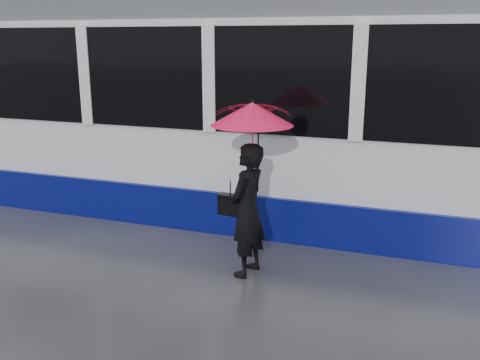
% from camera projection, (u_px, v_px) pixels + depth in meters
% --- Properties ---
extents(ground, '(90.00, 90.00, 0.00)m').
position_uv_depth(ground, '(267.00, 281.00, 6.23)').
color(ground, '#2B2B30').
rests_on(ground, ground).
extents(rails, '(34.00, 1.51, 0.02)m').
position_uv_depth(rails, '(314.00, 216.00, 8.50)').
color(rails, '#3F3D38').
rests_on(rails, ground).
extents(tram, '(26.00, 2.56, 3.35)m').
position_uv_depth(tram, '(404.00, 118.00, 7.66)').
color(tram, white).
rests_on(tram, ground).
extents(woman, '(0.47, 0.63, 1.59)m').
position_uv_depth(woman, '(247.00, 210.00, 6.23)').
color(woman, black).
rests_on(woman, ground).
extents(umbrella, '(1.07, 1.07, 1.07)m').
position_uv_depth(umbrella, '(252.00, 130.00, 5.98)').
color(umbrella, '#F1144D').
rests_on(umbrella, ground).
extents(handbag, '(0.30, 0.17, 0.43)m').
position_uv_depth(handbag, '(230.00, 205.00, 6.32)').
color(handbag, black).
rests_on(handbag, ground).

